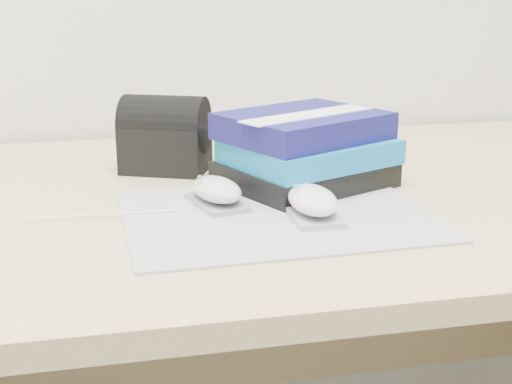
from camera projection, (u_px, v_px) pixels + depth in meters
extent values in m
cube|color=tan|center=(262.00, 200.00, 1.04)|extent=(1.60, 0.80, 0.03)
cube|color=tan|center=(221.00, 313.00, 1.50)|extent=(1.52, 0.03, 0.35)
cube|color=gray|center=(277.00, 215.00, 0.92)|extent=(0.40, 0.31, 0.00)
cube|color=gray|center=(217.00, 202.00, 0.95)|extent=(0.08, 0.11, 0.01)
ellipsoid|color=silver|center=(217.00, 189.00, 0.95)|extent=(0.08, 0.11, 0.03)
ellipsoid|color=gray|center=(200.00, 177.00, 0.94)|extent=(0.01, 0.01, 0.01)
cube|color=#A2A2A5|center=(312.00, 214.00, 0.90)|extent=(0.06, 0.11, 0.01)
ellipsoid|color=white|center=(313.00, 200.00, 0.90)|extent=(0.06, 0.11, 0.03)
ellipsoid|color=gray|center=(296.00, 187.00, 0.89)|extent=(0.01, 0.01, 0.01)
cylinder|color=white|center=(100.00, 215.00, 0.91)|extent=(0.20, 0.01, 0.00)
cube|color=black|center=(305.00, 174.00, 1.05)|extent=(0.28, 0.25, 0.04)
cube|color=#1077B6|center=(309.00, 151.00, 1.04)|extent=(0.27, 0.24, 0.03)
cube|color=#14135A|center=(303.00, 126.00, 1.03)|extent=(0.27, 0.25, 0.04)
cube|color=white|center=(308.00, 115.00, 1.00)|extent=(0.21, 0.14, 0.00)
cube|color=black|center=(166.00, 148.00, 1.13)|extent=(0.16, 0.13, 0.08)
cylinder|color=black|center=(165.00, 124.00, 1.12)|extent=(0.16, 0.13, 0.09)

